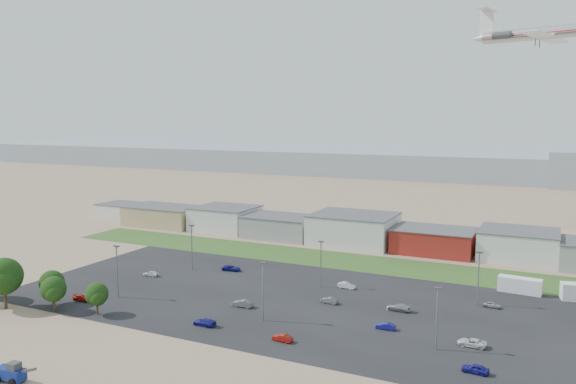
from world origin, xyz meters
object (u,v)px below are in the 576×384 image
Objects in this scene: parked_car_11 at (346,285)px; parked_car_3 at (205,322)px; parked_car_2 at (475,369)px; parked_car_0 at (472,342)px; parked_car_4 at (243,303)px; box_trailer_a at (520,285)px; parked_car_1 at (386,326)px; parked_car_10 at (83,298)px; parked_car_13 at (282,338)px; parked_car_7 at (329,300)px; airliner at (550,32)px; parked_car_9 at (231,268)px; parked_car_5 at (151,274)px; telehandler at (10,372)px; parked_car_8 at (492,305)px; parked_car_12 at (398,307)px.

parked_car_3 is at bearing 156.76° from parked_car_11.
parked_car_0 is at bearing -165.33° from parked_car_2.
parked_car_4 is (-41.98, 9.64, 0.04)m from parked_car_2.
parked_car_1 is at bearing -116.44° from box_trailer_a.
parked_car_10 is (-27.98, 0.67, -0.02)m from parked_car_3.
box_trailer_a is 52.76m from parked_car_13.
parked_car_7 is at bearing -139.99° from box_trailer_a.
airliner reaches higher than parked_car_3.
parked_car_10 is at bearing -85.28° from parked_car_2.
parked_car_3 is at bearing -161.23° from parked_car_9.
parked_car_0 is 28.34m from parked_car_7.
parked_car_5 reaches higher than parked_car_10.
parked_car_1 is 15.46m from parked_car_7.
parked_car_0 is 1.08× the size of parked_car_10.
telehandler reaches higher than parked_car_3.
parked_car_0 is 1.18× the size of parked_car_2.
parked_car_10 is at bearing 117.17° from parked_car_8.
parked_car_12 is (-15.74, 19.97, 0.02)m from parked_car_2.
parked_car_11 is 15.55m from parked_car_12.
parked_car_8 is at bearing 127.65° from parked_car_3.
parked_car_4 is at bearing -149.05° from parked_car_9.
box_trailer_a is at bearing -66.08° from parked_car_10.
parked_car_12 is at bearing 48.01° from telehandler.
parked_car_0 is at bearing 83.74° from parked_car_1.
parked_car_9 is (-14.77, 20.33, -0.06)m from parked_car_4.
parked_car_2 is at bearing 93.71° from parked_car_3.
box_trailer_a is at bearing -77.55° from airliner.
parked_car_11 is (-27.01, 19.44, 0.01)m from parked_car_0.
parked_car_4 reaches higher than parked_car_3.
parked_car_9 is 33.60m from parked_car_10.
parked_car_9 is (-41.42, 19.71, 0.06)m from parked_car_1.
telehandler is 37.97m from parked_car_13.
airliner is at bearing 165.83° from parked_car_1.
parked_car_12 is (55.26, 20.44, 0.06)m from parked_car_10.
parked_car_12 reaches higher than parked_car_11.
parked_car_7 reaches higher than parked_car_8.
airliner is 107.97m from parked_car_0.
parked_car_11 is (-0.24, 10.14, 0.04)m from parked_car_7.
parked_car_2 reaches higher than parked_car_11.
airliner is at bearing 150.92° from parked_car_4.
parked_car_7 is at bearing 57.57° from telehandler.
parked_car_11 reaches higher than parked_car_5.
parked_car_1 is (-13.66, 1.10, -0.06)m from parked_car_0.
parked_car_0 is at bearing 87.45° from parked_car_4.
parked_car_13 is (28.34, -31.47, -0.05)m from parked_car_9.
parked_car_0 is 33.28m from parked_car_11.
parked_car_0 is at bearing -178.13° from parked_car_8.
parked_car_3 is 1.12× the size of parked_car_11.
parked_car_2 is 0.84× the size of parked_car_9.
parked_car_11 is (25.97, 57.52, -0.77)m from telehandler.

